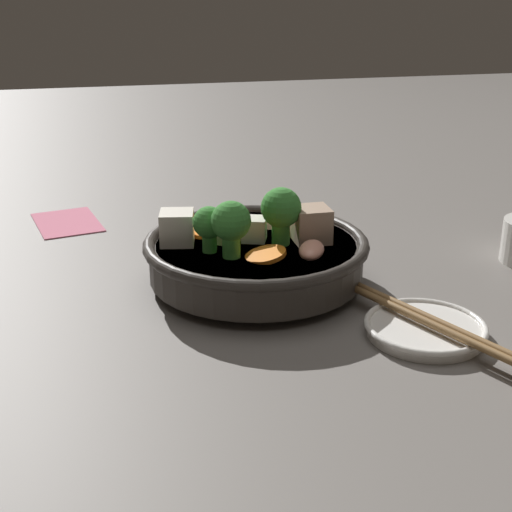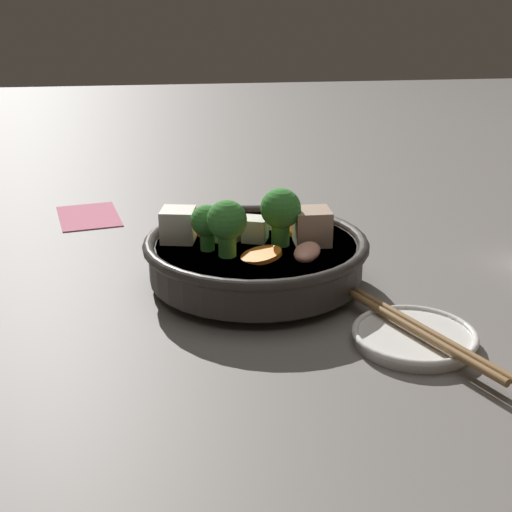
% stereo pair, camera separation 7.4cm
% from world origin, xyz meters
% --- Properties ---
extents(ground_plane, '(3.00, 3.00, 0.00)m').
position_xyz_m(ground_plane, '(0.00, 0.00, 0.00)').
color(ground_plane, slate).
extents(stirfry_bowl, '(0.23, 0.23, 0.11)m').
position_xyz_m(stirfry_bowl, '(0.00, -0.00, 0.04)').
color(stirfry_bowl, '#38332D').
rests_on(stirfry_bowl, ground_plane).
extents(side_saucer, '(0.11, 0.11, 0.01)m').
position_xyz_m(side_saucer, '(0.15, 0.12, 0.01)').
color(side_saucer, white).
rests_on(side_saucer, ground_plane).
extents(napkin, '(0.12, 0.10, 0.00)m').
position_xyz_m(napkin, '(-0.25, -0.20, 0.00)').
color(napkin, '#D16B84').
rests_on(napkin, ground_plane).
extents(chopsticks_pair, '(0.20, 0.10, 0.01)m').
position_xyz_m(chopsticks_pair, '(0.15, 0.12, 0.02)').
color(chopsticks_pair, olive).
rests_on(chopsticks_pair, side_saucer).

